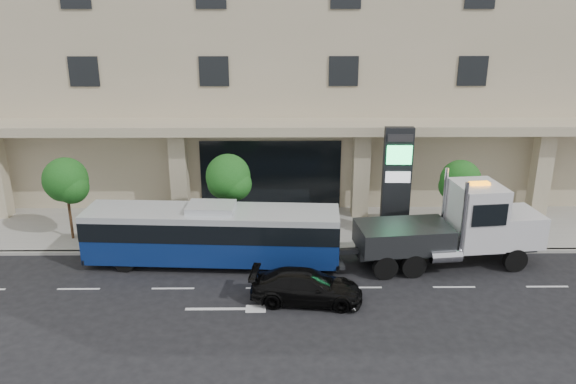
# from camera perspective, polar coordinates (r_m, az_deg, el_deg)

# --- Properties ---
(ground) EXTENTS (120.00, 120.00, 0.00)m
(ground) POSITION_cam_1_polar(r_m,az_deg,el_deg) (25.56, -2.07, -8.13)
(ground) COLOR black
(ground) RESTS_ON ground
(sidewalk) EXTENTS (120.00, 6.00, 0.15)m
(sidewalk) POSITION_cam_1_polar(r_m,az_deg,el_deg) (30.08, -1.84, -3.69)
(sidewalk) COLOR gray
(sidewalk) RESTS_ON ground
(curb) EXTENTS (120.00, 0.30, 0.15)m
(curb) POSITION_cam_1_polar(r_m,az_deg,el_deg) (27.33, -1.97, -6.09)
(curb) COLOR gray
(curb) RESTS_ON ground
(convention_center) EXTENTS (60.00, 17.60, 20.00)m
(convention_center) POSITION_cam_1_polar(r_m,az_deg,el_deg) (38.25, -1.67, 16.38)
(convention_center) COLOR tan
(convention_center) RESTS_ON ground
(tree_left) EXTENTS (2.27, 2.20, 4.22)m
(tree_left) POSITION_cam_1_polar(r_m,az_deg,el_deg) (29.68, -21.60, 0.88)
(tree_left) COLOR #422B19
(tree_left) RESTS_ON sidewalk
(tree_mid) EXTENTS (2.28, 2.20, 4.38)m
(tree_mid) POSITION_cam_1_polar(r_m,az_deg,el_deg) (27.78, -6.04, 1.28)
(tree_mid) COLOR #422B19
(tree_mid) RESTS_ON sidewalk
(tree_right) EXTENTS (2.10, 2.00, 4.04)m
(tree_right) POSITION_cam_1_polar(r_m,az_deg,el_deg) (29.10, 17.14, 0.88)
(tree_right) COLOR #422B19
(tree_right) RESTS_ON sidewalk
(city_bus) EXTENTS (11.68, 3.12, 2.93)m
(city_bus) POSITION_cam_1_polar(r_m,az_deg,el_deg) (25.96, -7.70, -4.23)
(city_bus) COLOR black
(city_bus) RESTS_ON ground
(tow_truck) EXTENTS (9.58, 3.26, 4.34)m
(tow_truck) POSITION_cam_1_polar(r_m,az_deg,el_deg) (26.69, 16.78, -3.55)
(tow_truck) COLOR #2D3033
(tow_truck) RESTS_ON ground
(black_sedan) EXTENTS (4.70, 2.33, 1.31)m
(black_sedan) POSITION_cam_1_polar(r_m,az_deg,el_deg) (22.96, 1.88, -9.59)
(black_sedan) COLOR black
(black_sedan) RESTS_ON ground
(signage_pylon) EXTENTS (1.42, 0.56, 5.65)m
(signage_pylon) POSITION_cam_1_polar(r_m,az_deg,el_deg) (28.53, 10.96, 1.01)
(signage_pylon) COLOR black
(signage_pylon) RESTS_ON sidewalk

